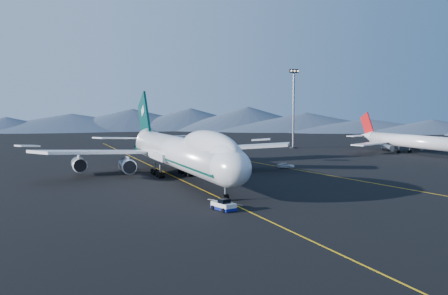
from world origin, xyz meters
name	(u,v)px	position (x,y,z in m)	size (l,w,h in m)	color
ground	(179,179)	(0.00, 0.00, 0.00)	(500.00, 500.00, 0.00)	black
taxiway_line_main	(179,179)	(0.00, 0.00, 0.01)	(0.25, 220.00, 0.01)	#ECB10D
taxiway_line_side	(282,167)	(30.00, 10.00, 0.01)	(0.25, 200.00, 0.01)	#ECB10D
boeing_747	(178,151)	(0.00, 0.03, 5.81)	(59.62, 72.43, 19.37)	silver
pushback_tug	(224,206)	(-3.00, -33.28, 0.56)	(3.09, 4.45, 1.77)	silver
second_jet	(405,141)	(86.02, 29.11, 4.02)	(41.27, 46.62, 13.27)	silver
service_van	(286,166)	(30.00, 8.00, 0.62)	(2.05, 4.45, 1.24)	white
floodlight_mast	(293,108)	(61.51, 59.92, 14.60)	(3.56, 2.67, 28.82)	black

